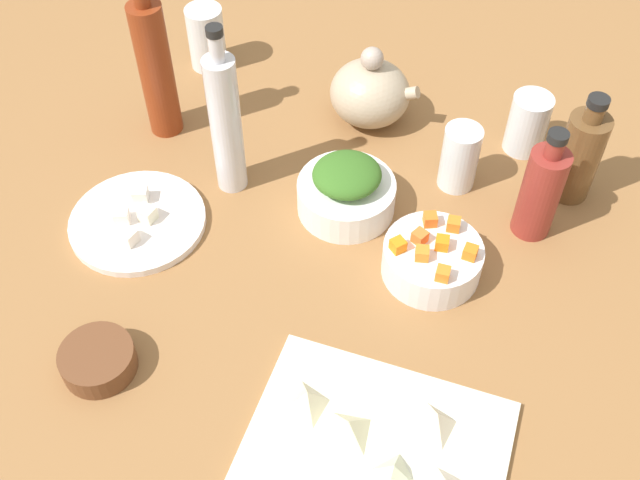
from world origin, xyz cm
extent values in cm
cube|color=olive|center=(0.00, 0.00, 1.50)|extent=(190.00, 190.00, 3.00)
cube|color=silver|center=(16.01, -23.60, 3.50)|extent=(30.77, 21.53, 1.00)
cylinder|color=white|center=(-27.88, -2.52, 3.60)|extent=(20.14, 20.14, 1.20)
cylinder|color=white|center=(0.14, 11.26, 5.58)|extent=(14.63, 14.63, 5.17)
cylinder|color=white|center=(15.12, 3.90, 5.57)|extent=(13.83, 13.83, 5.14)
cylinder|color=brown|center=(-20.40, -25.81, 4.75)|extent=(9.52, 9.52, 3.50)
ellipsoid|color=tan|center=(-3.12, 31.99, 8.39)|extent=(13.18, 12.65, 10.78)
sphere|color=#B09D90|center=(-3.12, 31.99, 15.25)|extent=(3.69, 3.69, 3.69)
cylinder|color=tan|center=(2.49, 31.99, 9.74)|extent=(5.38, 2.00, 3.93)
cylinder|color=maroon|center=(-33.89, 18.23, 14.56)|extent=(5.31, 5.31, 23.13)
cylinder|color=silver|center=(-18.28, 10.26, 14.57)|extent=(4.65, 4.65, 23.15)
cylinder|color=silver|center=(-18.28, 10.26, 28.14)|extent=(2.09, 2.09, 3.98)
cylinder|color=black|center=(-18.28, 10.26, 30.73)|extent=(2.32, 2.32, 1.20)
cylinder|color=maroon|center=(26.82, 16.96, 10.34)|extent=(5.66, 5.66, 14.68)
cylinder|color=maroon|center=(26.82, 16.96, 19.06)|extent=(2.55, 2.55, 2.76)
cylinder|color=black|center=(26.82, 16.96, 21.04)|extent=(2.83, 2.83, 1.20)
cylinder|color=brown|center=(30.90, 26.43, 10.22)|extent=(6.13, 6.13, 14.45)
cylinder|color=brown|center=(30.90, 26.43, 18.76)|extent=(2.76, 2.76, 2.62)
cylinder|color=black|center=(30.90, 26.43, 20.67)|extent=(3.07, 3.07, 1.20)
cylinder|color=white|center=(22.45, 34.00, 8.00)|extent=(6.32, 6.32, 10.00)
cylinder|color=white|center=(14.21, 22.31, 8.34)|extent=(5.68, 5.68, 10.68)
cylinder|color=white|center=(-34.68, 36.23, 8.66)|extent=(6.48, 6.48, 11.33)
cube|color=orange|center=(16.02, 4.42, 9.04)|extent=(2.06, 2.06, 1.80)
cube|color=orange|center=(16.65, 8.27, 9.04)|extent=(2.03, 2.03, 1.80)
cube|color=orange|center=(17.41, -0.66, 9.04)|extent=(1.90, 1.90, 1.80)
cube|color=orange|center=(12.88, 4.43, 9.04)|extent=(2.39, 2.39, 1.80)
cube|color=orange|center=(13.38, 8.01, 9.04)|extent=(2.38, 2.38, 1.80)
cube|color=orange|center=(13.95, 1.71, 9.04)|extent=(2.18, 2.18, 1.80)
cube|color=orange|center=(19.96, 4.13, 9.04)|extent=(1.91, 1.91, 1.80)
cube|color=orange|center=(10.51, 1.97, 9.04)|extent=(2.53, 2.53, 1.80)
ellipsoid|color=#376821|center=(0.14, 11.26, 10.12)|extent=(13.85, 13.73, 3.91)
cube|color=white|center=(-29.61, -3.64, 5.30)|extent=(2.95, 2.95, 2.20)
cube|color=#F4EDCB|center=(-26.23, -1.94, 5.30)|extent=(2.55, 2.55, 2.20)
cube|color=white|center=(-29.12, 1.17, 5.30)|extent=(2.85, 2.85, 2.20)
cube|color=white|center=(-26.63, -6.77, 5.30)|extent=(2.63, 2.63, 2.20)
pyramid|color=beige|center=(21.85, -19.44, 5.56)|extent=(5.66, 5.86, 3.12)
pyramid|color=beige|center=(12.39, -24.01, 5.56)|extent=(6.70, 6.71, 3.11)
pyramid|color=beige|center=(6.51, -22.06, 5.55)|extent=(5.93, 6.14, 3.11)
pyramid|color=beige|center=(18.92, -27.34, 5.58)|extent=(3.85, 4.40, 3.17)
camera|label=1|loc=(23.54, -63.72, 88.51)|focal=43.01mm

